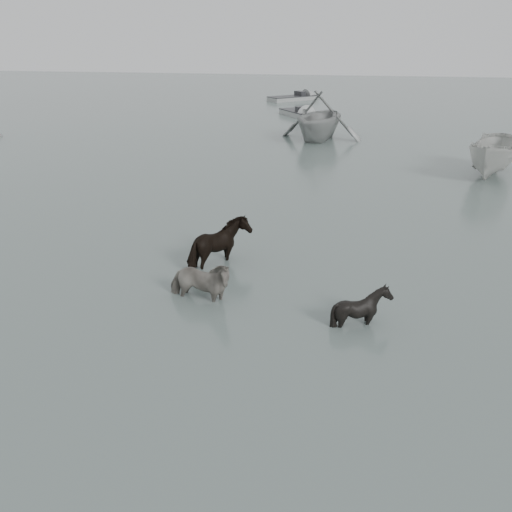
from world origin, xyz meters
name	(u,v)px	position (x,y,z in m)	size (l,w,h in m)	color
ground	(264,300)	(0.00, 0.00, 0.00)	(140.00, 140.00, 0.00)	#4F5E58
pony_pinto	(199,272)	(-1.51, -0.30, 0.73)	(0.78, 1.72, 1.45)	black
pony_dark	(220,237)	(-1.53, 1.93, 0.80)	(1.59, 1.36, 1.60)	black
pony_black	(362,298)	(2.28, -0.80, 0.62)	(1.01, 1.13, 1.25)	black
rowboat_trail	(320,114)	(-0.27, 21.32, 1.46)	(4.80, 5.56, 2.93)	#A0A3A1
boat_small	(494,155)	(7.85, 14.00, 0.92)	(1.79, 4.75, 1.83)	#B6B6B1
skiff_mid	(299,111)	(-2.41, 30.68, 0.38)	(4.87, 1.60, 0.75)	#9C9E9C
skiff_far	(293,96)	(-3.99, 40.23, 0.38)	(6.36, 1.60, 0.75)	#939693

